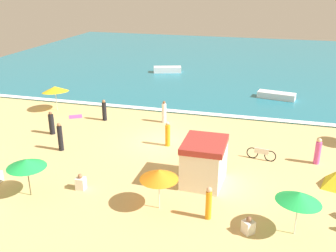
{
  "coord_description": "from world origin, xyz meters",
  "views": [
    {
      "loc": [
        6.67,
        -22.87,
        10.47
      ],
      "look_at": [
        0.08,
        1.06,
        0.8
      ],
      "focal_mm": 40.84,
      "sensor_mm": 36.0,
      "label": 1
    }
  ],
  "objects_px": {
    "parked_bicycle": "(261,154)",
    "beachgoer_11": "(318,152)",
    "small_boat_1": "(276,95)",
    "beachgoer_12": "(81,183)",
    "beach_umbrella_2": "(26,163)",
    "beachgoer_6": "(209,203)",
    "beach_umbrella_5": "(159,174)",
    "beach_umbrella_6": "(55,89)",
    "beachgoer_2": "(248,226)",
    "beach_umbrella_3": "(299,197)",
    "beachgoer_7": "(52,124)",
    "beachgoer_10": "(168,134)",
    "beachgoer_9": "(164,112)",
    "beachgoer_3": "(60,137)",
    "small_boat_0": "(167,69)",
    "beachgoer_1": "(104,111)",
    "lifeguard_cabana": "(204,162)"
  },
  "relations": [
    {
      "from": "beachgoer_7",
      "to": "beachgoer_3",
      "type": "bearing_deg",
      "value": -48.49
    },
    {
      "from": "beach_umbrella_6",
      "to": "lifeguard_cabana",
      "type": "bearing_deg",
      "value": -31.67
    },
    {
      "from": "beach_umbrella_5",
      "to": "beachgoer_2",
      "type": "distance_m",
      "value": 4.64
    },
    {
      "from": "beach_umbrella_2",
      "to": "beach_umbrella_5",
      "type": "xyz_separation_m",
      "value": [
        6.73,
        0.62,
        0.02
      ]
    },
    {
      "from": "lifeguard_cabana",
      "to": "beachgoer_12",
      "type": "xyz_separation_m",
      "value": [
        -6.11,
        -2.44,
        -0.87
      ]
    },
    {
      "from": "beach_umbrella_3",
      "to": "beachgoer_2",
      "type": "bearing_deg",
      "value": -166.52
    },
    {
      "from": "beachgoer_7",
      "to": "beachgoer_10",
      "type": "height_order",
      "value": "beachgoer_10"
    },
    {
      "from": "beach_umbrella_6",
      "to": "beachgoer_2",
      "type": "bearing_deg",
      "value": -36.83
    },
    {
      "from": "beachgoer_6",
      "to": "beachgoer_9",
      "type": "xyz_separation_m",
      "value": [
        -5.45,
        11.63,
        -0.01
      ]
    },
    {
      "from": "beachgoer_6",
      "to": "beachgoer_11",
      "type": "distance_m",
      "value": 9.05
    },
    {
      "from": "beachgoer_9",
      "to": "beachgoer_10",
      "type": "bearing_deg",
      "value": -71.0
    },
    {
      "from": "beach_umbrella_5",
      "to": "small_boat_0",
      "type": "xyz_separation_m",
      "value": [
        -7.12,
        27.2,
        -1.41
      ]
    },
    {
      "from": "beach_umbrella_3",
      "to": "beach_umbrella_5",
      "type": "xyz_separation_m",
      "value": [
        -6.26,
        0.35,
        -0.01
      ]
    },
    {
      "from": "beach_umbrella_5",
      "to": "beachgoer_11",
      "type": "bearing_deg",
      "value": 42.43
    },
    {
      "from": "beachgoer_6",
      "to": "beachgoer_10",
      "type": "bearing_deg",
      "value": 118.27
    },
    {
      "from": "beach_umbrella_3",
      "to": "beach_umbrella_5",
      "type": "distance_m",
      "value": 6.27
    },
    {
      "from": "beachgoer_12",
      "to": "beach_umbrella_2",
      "type": "bearing_deg",
      "value": -151.01
    },
    {
      "from": "beachgoer_9",
      "to": "small_boat_1",
      "type": "relative_size",
      "value": 0.49
    },
    {
      "from": "parked_bicycle",
      "to": "beachgoer_11",
      "type": "bearing_deg",
      "value": 5.67
    },
    {
      "from": "small_boat_1",
      "to": "beachgoer_2",
      "type": "bearing_deg",
      "value": -92.73
    },
    {
      "from": "beach_umbrella_3",
      "to": "small_boat_1",
      "type": "bearing_deg",
      "value": 92.76
    },
    {
      "from": "beach_umbrella_3",
      "to": "beach_umbrella_2",
      "type": "bearing_deg",
      "value": -178.84
    },
    {
      "from": "parked_bicycle",
      "to": "small_boat_0",
      "type": "distance_m",
      "value": 23.5
    },
    {
      "from": "beachgoer_11",
      "to": "small_boat_1",
      "type": "bearing_deg",
      "value": 100.98
    },
    {
      "from": "beach_umbrella_3",
      "to": "beachgoer_2",
      "type": "relative_size",
      "value": 3.35
    },
    {
      "from": "beachgoer_10",
      "to": "beach_umbrella_3",
      "type": "bearing_deg",
      "value": -44.08
    },
    {
      "from": "beach_umbrella_6",
      "to": "small_boat_1",
      "type": "relative_size",
      "value": 0.89
    },
    {
      "from": "beachgoer_2",
      "to": "small_boat_1",
      "type": "relative_size",
      "value": 0.24
    },
    {
      "from": "lifeguard_cabana",
      "to": "beach_umbrella_2",
      "type": "height_order",
      "value": "lifeguard_cabana"
    },
    {
      "from": "small_boat_1",
      "to": "beach_umbrella_2",
      "type": "bearing_deg",
      "value": -120.44
    },
    {
      "from": "beachgoer_9",
      "to": "beachgoer_10",
      "type": "xyz_separation_m",
      "value": [
        1.44,
        -4.18,
        -0.0
      ]
    },
    {
      "from": "beachgoer_1",
      "to": "small_boat_0",
      "type": "bearing_deg",
      "value": 88.21
    },
    {
      "from": "beachgoer_7",
      "to": "beachgoer_12",
      "type": "relative_size",
      "value": 1.87
    },
    {
      "from": "beach_umbrella_6",
      "to": "beach_umbrella_2",
      "type": "bearing_deg",
      "value": -65.04
    },
    {
      "from": "beachgoer_1",
      "to": "small_boat_0",
      "type": "xyz_separation_m",
      "value": [
        0.52,
        16.57,
        -0.36
      ]
    },
    {
      "from": "beachgoer_9",
      "to": "small_boat_1",
      "type": "bearing_deg",
      "value": 45.41
    },
    {
      "from": "beachgoer_2",
      "to": "beachgoer_9",
      "type": "distance_m",
      "value": 14.27
    },
    {
      "from": "beach_umbrella_2",
      "to": "beachgoer_9",
      "type": "relative_size",
      "value": 1.62
    },
    {
      "from": "beachgoer_6",
      "to": "small_boat_1",
      "type": "xyz_separation_m",
      "value": [
        2.86,
        20.06,
        -0.43
      ]
    },
    {
      "from": "small_boat_0",
      "to": "small_boat_1",
      "type": "bearing_deg",
      "value": -30.65
    },
    {
      "from": "beach_umbrella_6",
      "to": "beachgoer_1",
      "type": "bearing_deg",
      "value": -13.12
    },
    {
      "from": "lifeguard_cabana",
      "to": "parked_bicycle",
      "type": "distance_m",
      "value": 4.8
    },
    {
      "from": "small_boat_1",
      "to": "beach_umbrella_3",
      "type": "bearing_deg",
      "value": -87.24
    },
    {
      "from": "beachgoer_7",
      "to": "beachgoer_10",
      "type": "xyz_separation_m",
      "value": [
        8.52,
        0.19,
        0.02
      ]
    },
    {
      "from": "beach_umbrella_2",
      "to": "beach_umbrella_5",
      "type": "relative_size",
      "value": 1.33
    },
    {
      "from": "beachgoer_6",
      "to": "small_boat_1",
      "type": "relative_size",
      "value": 0.47
    },
    {
      "from": "parked_bicycle",
      "to": "small_boat_1",
      "type": "height_order",
      "value": "parked_bicycle"
    },
    {
      "from": "lifeguard_cabana",
      "to": "small_boat_0",
      "type": "distance_m",
      "value": 25.68
    },
    {
      "from": "lifeguard_cabana",
      "to": "beach_umbrella_2",
      "type": "bearing_deg",
      "value": -156.19
    },
    {
      "from": "beach_umbrella_6",
      "to": "parked_bicycle",
      "type": "xyz_separation_m",
      "value": [
        17.01,
        -4.98,
        -1.47
      ]
    }
  ]
}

